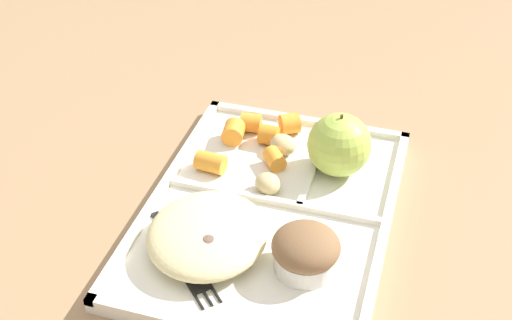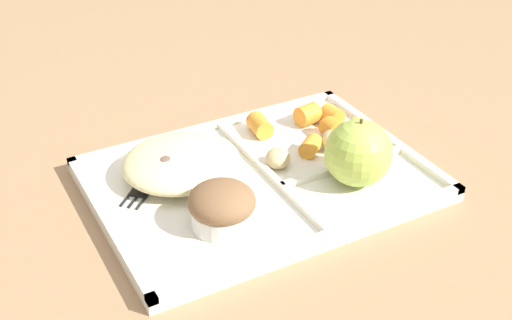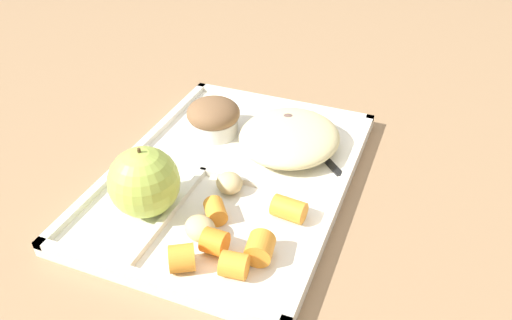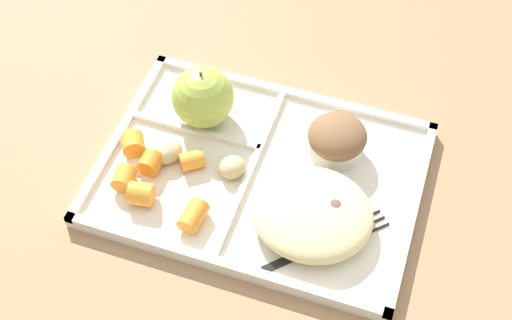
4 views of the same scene
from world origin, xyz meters
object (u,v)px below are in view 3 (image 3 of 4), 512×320
object	(u,v)px
lunch_tray	(231,177)
green_apple	(144,182)
plastic_fork	(306,138)
bran_muffin	(214,117)

from	to	relation	value
lunch_tray	green_apple	bearing A→B (deg)	147.59
lunch_tray	plastic_fork	world-z (taller)	lunch_tray
lunch_tray	green_apple	world-z (taller)	green_apple
plastic_fork	green_apple	bearing A→B (deg)	148.80
green_apple	bran_muffin	xyz separation A→B (m)	(0.17, 0.00, -0.01)
lunch_tray	bran_muffin	xyz separation A→B (m)	(0.08, 0.06, 0.03)
green_apple	plastic_fork	world-z (taller)	green_apple
lunch_tray	bran_muffin	distance (m)	0.10
lunch_tray	plastic_fork	bearing A→B (deg)	-30.13
lunch_tray	plastic_fork	xyz separation A→B (m)	(0.11, -0.06, 0.01)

